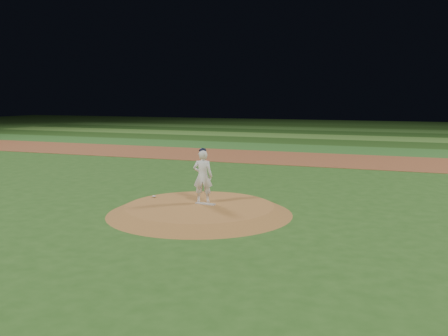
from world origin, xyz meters
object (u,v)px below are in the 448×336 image
at_px(pitchers_mound, 200,209).
at_px(pitching_rubber, 205,204).
at_px(pitcher_on_mound, 203,176).
at_px(rosin_bag, 154,196).

xyz_separation_m(pitchers_mound, pitching_rubber, (0.10, 0.20, 0.14)).
distance_m(pitchers_mound, pitcher_on_mound, 1.04).
relative_size(pitchers_mound, pitching_rubber, 8.79).
height_order(pitchers_mound, rosin_bag, rosin_bag).
height_order(rosin_bag, pitcher_on_mound, pitcher_on_mound).
xyz_separation_m(rosin_bag, pitcher_on_mound, (1.76, -0.10, 0.79)).
xyz_separation_m(pitchers_mound, pitcher_on_mound, (-0.07, 0.42, 0.95)).
bearing_deg(pitchers_mound, rosin_bag, 164.18).
bearing_deg(pitcher_on_mound, pitching_rubber, -51.49).
relative_size(pitching_rubber, rosin_bag, 5.09).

